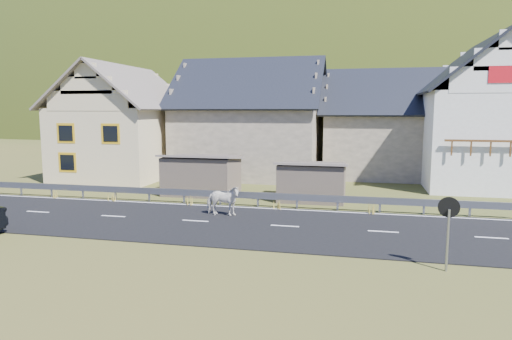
# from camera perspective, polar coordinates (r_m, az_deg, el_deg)

# --- Properties ---
(ground) EXTENTS (160.00, 160.00, 0.00)m
(ground) POSITION_cam_1_polar(r_m,az_deg,el_deg) (20.40, -7.60, -6.43)
(ground) COLOR #37461B
(ground) RESTS_ON ground
(road) EXTENTS (60.00, 7.00, 0.04)m
(road) POSITION_cam_1_polar(r_m,az_deg,el_deg) (20.39, -7.60, -6.38)
(road) COLOR black
(road) RESTS_ON ground
(lane_markings) EXTENTS (60.00, 6.60, 0.01)m
(lane_markings) POSITION_cam_1_polar(r_m,az_deg,el_deg) (20.38, -7.60, -6.31)
(lane_markings) COLOR silver
(lane_markings) RESTS_ON road
(guardrail) EXTENTS (28.10, 0.09, 0.75)m
(guardrail) POSITION_cam_1_polar(r_m,az_deg,el_deg) (23.68, -4.50, -3.04)
(guardrail) COLOR #93969B
(guardrail) RESTS_ON ground
(shed_left) EXTENTS (4.30, 3.30, 2.40)m
(shed_left) POSITION_cam_1_polar(r_m,az_deg,el_deg) (26.86, -6.79, -0.65)
(shed_left) COLOR #68594C
(shed_left) RESTS_ON ground
(shed_right) EXTENTS (3.80, 2.90, 2.20)m
(shed_right) POSITION_cam_1_polar(r_m,az_deg,el_deg) (24.95, 7.02, -1.51)
(shed_right) COLOR #68594C
(shed_right) RESTS_ON ground
(house_cream) EXTENTS (7.80, 9.80, 8.30)m
(house_cream) POSITION_cam_1_polar(r_m,az_deg,el_deg) (34.94, -16.30, 6.34)
(house_cream) COLOR beige
(house_cream) RESTS_ON ground
(house_stone_a) EXTENTS (10.80, 9.80, 8.90)m
(house_stone_a) POSITION_cam_1_polar(r_m,az_deg,el_deg) (34.46, -0.50, 7.09)
(house_stone_a) COLOR tan
(house_stone_a) RESTS_ON ground
(house_stone_b) EXTENTS (9.80, 8.80, 8.10)m
(house_stone_b) POSITION_cam_1_polar(r_m,az_deg,el_deg) (35.58, 16.24, 6.16)
(house_stone_b) COLOR tan
(house_stone_b) RESTS_ON ground
(house_white) EXTENTS (8.80, 10.80, 9.70)m
(house_white) POSITION_cam_1_polar(r_m,az_deg,el_deg) (33.49, 26.97, 7.00)
(house_white) COLOR white
(house_white) RESTS_ON ground
(mountain) EXTENTS (440.00, 280.00, 260.00)m
(mountain) POSITION_cam_1_polar(r_m,az_deg,el_deg) (200.08, 12.26, 0.21)
(mountain) COLOR #2C3C10
(mountain) RESTS_ON ground
(conifer_patch) EXTENTS (76.00, 50.00, 28.00)m
(conifer_patch) POSITION_cam_1_polar(r_m,az_deg,el_deg) (142.70, -12.94, 7.78)
(conifer_patch) COLOR black
(conifer_patch) RESTS_ON ground
(horse) EXTENTS (0.83, 1.72, 1.43)m
(horse) POSITION_cam_1_polar(r_m,az_deg,el_deg) (21.12, -4.19, -3.80)
(horse) COLOR silver
(horse) RESTS_ON road
(traffic_mirror) EXTENTS (0.63, 0.23, 2.30)m
(traffic_mirror) POSITION_cam_1_polar(r_m,az_deg,el_deg) (15.03, 22.93, -5.42)
(traffic_mirror) COLOR #93969B
(traffic_mirror) RESTS_ON ground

